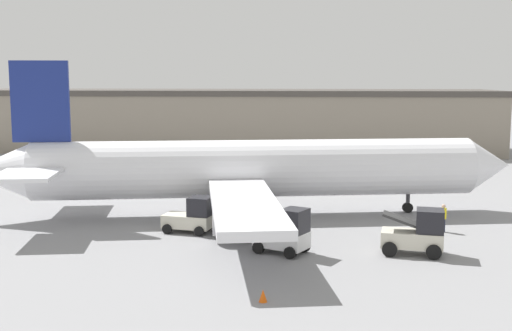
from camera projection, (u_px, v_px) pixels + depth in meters
name	position (u px, v px, depth m)	size (l,w,h in m)	color
ground_plane	(256.00, 216.00, 44.20)	(400.00, 400.00, 0.00)	gray
terminal_building	(230.00, 120.00, 84.35)	(67.57, 14.78, 7.91)	gray
airplane	(243.00, 170.00, 43.68)	(37.32, 32.72, 10.54)	white
ground_crew_worker	(443.00, 217.00, 39.39)	(0.38, 0.38, 1.73)	#1E2338
baggage_tug	(192.00, 216.00, 39.29)	(3.23, 2.35, 2.24)	beige
belt_loader_truck	(417.00, 233.00, 34.30)	(3.44, 2.34, 2.49)	beige
pushback_tug	(286.00, 233.00, 34.51)	(3.20, 2.82, 2.51)	silver
safety_cone_near	(263.00, 296.00, 27.11)	(0.36, 0.36, 0.55)	#EF590F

